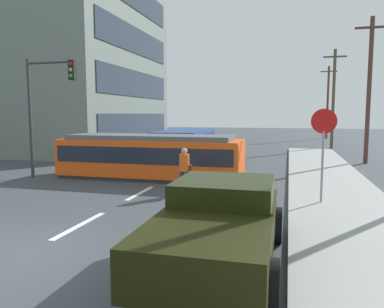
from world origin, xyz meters
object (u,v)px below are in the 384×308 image
object	(u,v)px
pedestrian_crossing	(185,168)
utility_pole_mid	(369,88)
utility_pole_distant	(328,101)
streetcar_tram	(151,156)
city_bus	(185,144)
pickup_truck_parked	(220,223)
traffic_light_mast	(47,96)
utility_pole_far	(333,97)
stop_sign	(323,136)

from	to	relation	value
pedestrian_crossing	utility_pole_mid	bearing A→B (deg)	53.38
utility_pole_distant	streetcar_tram	bearing A→B (deg)	-108.84
city_bus	utility_pole_distant	xyz separation A→B (m)	(10.08, 24.59, 3.22)
city_bus	pickup_truck_parked	distance (m)	14.59
traffic_light_mast	streetcar_tram	bearing A→B (deg)	16.88
traffic_light_mast	utility_pole_far	size ratio (longest dim) A/B	0.65
pedestrian_crossing	stop_sign	distance (m)	4.76
stop_sign	utility_pole_distant	world-z (taller)	utility_pole_distant
traffic_light_mast	utility_pole_mid	xyz separation A→B (m)	(14.58, 8.96, 0.67)
streetcar_tram	pickup_truck_parked	distance (m)	9.82
pedestrian_crossing	pickup_truck_parked	size ratio (longest dim) A/B	0.33
stop_sign	streetcar_tram	bearing A→B (deg)	153.37
utility_pole_mid	utility_pole_far	bearing A→B (deg)	95.52
traffic_light_mast	utility_pole_distant	world-z (taller)	utility_pole_distant
pedestrian_crossing	utility_pole_distant	size ratio (longest dim) A/B	0.20
stop_sign	traffic_light_mast	xyz separation A→B (m)	(-11.26, 2.19, 1.45)
pickup_truck_parked	utility_pole_mid	xyz separation A→B (m)	(5.56, 16.26, 3.51)
traffic_light_mast	utility_pole_distant	distance (m)	34.33
traffic_light_mast	utility_pole_distant	bearing A→B (deg)	65.07
pedestrian_crossing	utility_pole_distant	bearing A→B (deg)	76.66
streetcar_tram	stop_sign	bearing A→B (deg)	-26.63
stop_sign	utility_pole_mid	size ratio (longest dim) A/B	0.35
stop_sign	utility_pole_mid	distance (m)	11.83
stop_sign	utility_pole_distant	bearing A→B (deg)	84.50
streetcar_tram	traffic_light_mast	xyz separation A→B (m)	(-4.29, -1.30, 2.64)
streetcar_tram	pedestrian_crossing	size ratio (longest dim) A/B	4.87
streetcar_tram	stop_sign	xyz separation A→B (m)	(6.97, -3.49, 1.20)
utility_pole_mid	utility_pole_far	distance (m)	9.28
city_bus	traffic_light_mast	xyz separation A→B (m)	(-4.39, -6.54, 2.54)
stop_sign	utility_pole_far	world-z (taller)	utility_pole_far
streetcar_tram	utility_pole_mid	size ratio (longest dim) A/B	0.99
stop_sign	utility_pole_far	size ratio (longest dim) A/B	0.36
pickup_truck_parked	utility_pole_mid	bearing A→B (deg)	71.12
pickup_truck_parked	utility_pole_far	bearing A→B (deg)	79.63
streetcar_tram	pickup_truck_parked	xyz separation A→B (m)	(4.73, -8.60, -0.20)
stop_sign	utility_pole_mid	xyz separation A→B (m)	(3.32, 11.15, 2.12)
city_bus	stop_sign	distance (m)	11.16
traffic_light_mast	utility_pole_far	bearing A→B (deg)	53.06
city_bus	pickup_truck_parked	world-z (taller)	city_bus
pedestrian_crossing	traffic_light_mast	world-z (taller)	traffic_light_mast
pedestrian_crossing	traffic_light_mast	xyz separation A→B (m)	(-6.70, 1.64, 2.70)
city_bus	utility_pole_mid	bearing A→B (deg)	13.39
streetcar_tram	city_bus	size ratio (longest dim) A/B	1.35
pedestrian_crossing	utility_pole_mid	xyz separation A→B (m)	(7.88, 10.60, 3.37)
city_bus	pickup_truck_parked	bearing A→B (deg)	-71.51
streetcar_tram	pedestrian_crossing	bearing A→B (deg)	-50.70
utility_pole_far	utility_pole_distant	size ratio (longest dim) A/B	0.97
pickup_truck_parked	traffic_light_mast	distance (m)	11.94
pickup_truck_parked	stop_sign	distance (m)	5.75
utility_pole_far	stop_sign	bearing A→B (deg)	-96.78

